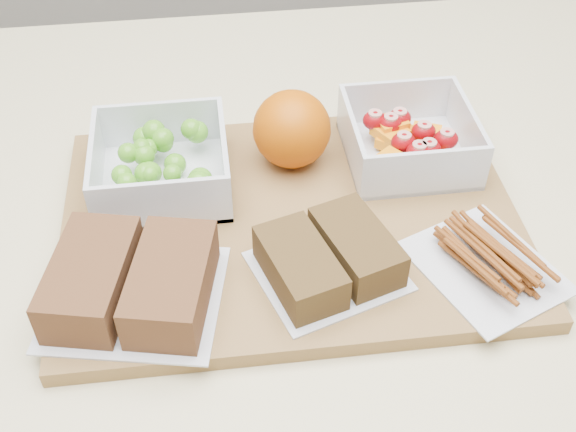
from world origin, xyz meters
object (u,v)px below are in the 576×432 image
fruit_container (408,141)px  sandwich_bag_center (328,258)px  grape_container (162,164)px  sandwich_bag_left (132,282)px  cutting_board (291,222)px  pretzel_bag (488,257)px  orange (292,129)px

fruit_container → sandwich_bag_center: 0.18m
grape_container → sandwich_bag_left: grape_container is taller
fruit_container → cutting_board: bearing=-150.5°
sandwich_bag_left → pretzel_bag: (0.30, -0.00, -0.01)m
orange → sandwich_bag_left: size_ratio=0.47×
cutting_board → fruit_container: fruit_container is taller
orange → pretzel_bag: size_ratio=0.50×
grape_container → fruit_container: 0.24m
orange → pretzel_bag: orange is taller
grape_container → sandwich_bag_left: 0.15m
grape_container → fruit_container: (0.24, 0.01, -0.00)m
cutting_board → fruit_container: bearing=30.0°
cutting_board → grape_container: grape_container is taller
cutting_board → grape_container: (-0.12, 0.06, 0.03)m
sandwich_bag_left → pretzel_bag: bearing=-0.8°
sandwich_bag_left → sandwich_bag_center: 0.16m
orange → pretzel_bag: (0.15, -0.17, -0.02)m
sandwich_bag_left → pretzel_bag: size_ratio=1.07×
cutting_board → orange: bearing=82.4°
cutting_board → orange: 0.09m
grape_container → pretzel_bag: bearing=-28.7°
sandwich_bag_left → pretzel_bag: sandwich_bag_left is taller
cutting_board → fruit_container: (0.13, 0.07, 0.03)m
grape_container → fruit_container: grape_container is taller
sandwich_bag_center → cutting_board: bearing=106.7°
sandwich_bag_center → sandwich_bag_left: bearing=-176.9°
fruit_container → orange: bearing=175.2°
fruit_container → pretzel_bag: bearing=-79.4°
fruit_container → sandwich_bag_left: size_ratio=0.75×
cutting_board → grape_container: size_ratio=3.33×
cutting_board → sandwich_bag_center: sandwich_bag_center is taller
orange → fruit_container: bearing=-4.8°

